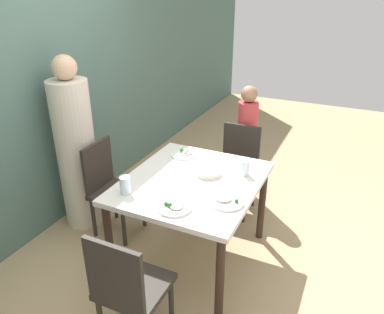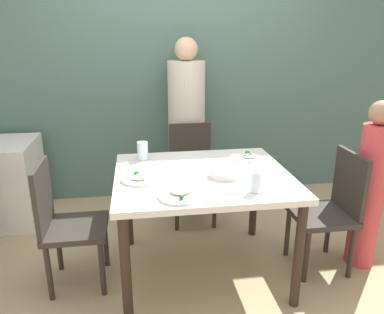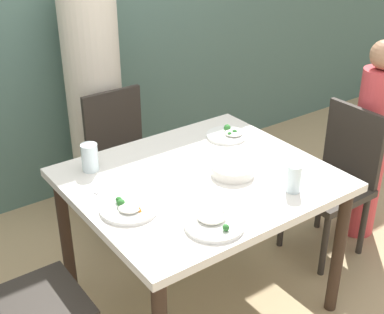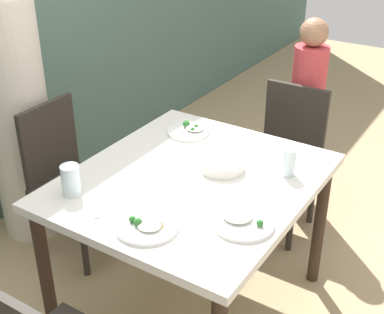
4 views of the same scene
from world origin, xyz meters
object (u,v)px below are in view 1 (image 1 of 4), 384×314
(person_adult, at_px, (76,152))
(glass_water_tall, at_px, (125,185))
(chair_adult_spot, at_px, (110,186))
(bowl_curry, at_px, (208,172))
(chair_child_spot, at_px, (237,166))
(plate_rice_adult, at_px, (226,201))
(person_child, at_px, (246,146))

(person_adult, height_order, glass_water_tall, person_adult)
(person_adult, bearing_deg, chair_adult_spot, -90.00)
(chair_adult_spot, height_order, bowl_curry, chair_adult_spot)
(chair_child_spot, height_order, plate_rice_adult, chair_child_spot)
(chair_child_spot, bearing_deg, chair_adult_spot, -136.53)
(chair_child_spot, relative_size, bowl_curry, 4.32)
(chair_adult_spot, bearing_deg, person_child, -38.69)
(chair_child_spot, bearing_deg, person_child, 90.00)
(person_child, distance_m, plate_rice_adult, 1.42)
(chair_adult_spot, height_order, person_adult, person_adult)
(plate_rice_adult, bearing_deg, bowl_curry, 40.25)
(person_adult, relative_size, glass_water_tall, 12.03)
(person_adult, bearing_deg, plate_rice_adult, -99.14)
(person_child, xyz_separation_m, glass_water_tall, (-1.57, 0.42, 0.24))
(person_child, bearing_deg, person_adult, 132.12)
(bowl_curry, bearing_deg, glass_water_tall, 140.51)
(chair_adult_spot, distance_m, chair_child_spot, 1.25)
(person_adult, xyz_separation_m, plate_rice_adult, (-0.25, -1.54, 0.03))
(person_child, height_order, plate_rice_adult, person_child)
(person_adult, bearing_deg, chair_child_spot, -55.53)
(person_adult, xyz_separation_m, bowl_curry, (0.08, -1.27, 0.04))
(chair_child_spot, height_order, glass_water_tall, glass_water_tall)
(person_adult, relative_size, bowl_curry, 7.99)
(person_child, bearing_deg, plate_rice_adult, -168.27)
(person_adult, height_order, person_child, person_adult)
(chair_adult_spot, bearing_deg, plate_rice_adult, -101.72)
(chair_adult_spot, xyz_separation_m, person_adult, (-0.00, 0.35, 0.27))
(chair_adult_spot, relative_size, person_child, 0.71)
(person_child, height_order, bowl_curry, person_child)
(chair_adult_spot, relative_size, plate_rice_adult, 3.60)
(glass_water_tall, bearing_deg, plate_rice_adult, -74.86)
(person_child, bearing_deg, chair_child_spot, 180.00)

